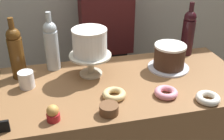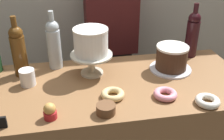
# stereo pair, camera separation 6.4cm
# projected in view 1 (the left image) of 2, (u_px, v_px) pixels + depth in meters

# --- Properties ---
(cake_stand_pedestal) EXTENTS (0.22, 0.22, 0.12)m
(cake_stand_pedestal) POSITION_uv_depth(u_px,v_px,m) (90.00, 61.00, 1.46)
(cake_stand_pedestal) COLOR beige
(cake_stand_pedestal) RESTS_ON display_counter
(white_layer_cake) EXTENTS (0.18, 0.18, 0.14)m
(white_layer_cake) POSITION_uv_depth(u_px,v_px,m) (90.00, 42.00, 1.40)
(white_layer_cake) COLOR white
(white_layer_cake) RESTS_ON cake_stand_pedestal
(silver_serving_platter) EXTENTS (0.23, 0.23, 0.01)m
(silver_serving_platter) POSITION_uv_depth(u_px,v_px,m) (168.00, 67.00, 1.55)
(silver_serving_platter) COLOR silver
(silver_serving_platter) RESTS_ON display_counter
(chocolate_round_cake) EXTENTS (0.17, 0.17, 0.13)m
(chocolate_round_cake) POSITION_uv_depth(u_px,v_px,m) (169.00, 56.00, 1.52)
(chocolate_round_cake) COLOR #3D2619
(chocolate_round_cake) RESTS_ON silver_serving_platter
(wine_bottle_clear) EXTENTS (0.08, 0.08, 0.33)m
(wine_bottle_clear) POSITION_uv_depth(u_px,v_px,m) (52.00, 45.00, 1.49)
(wine_bottle_clear) COLOR #B2BCC1
(wine_bottle_clear) RESTS_ON display_counter
(wine_bottle_amber) EXTENTS (0.08, 0.08, 0.33)m
(wine_bottle_amber) POSITION_uv_depth(u_px,v_px,m) (16.00, 52.00, 1.40)
(wine_bottle_amber) COLOR #5B3814
(wine_bottle_amber) RESTS_ON display_counter
(wine_bottle_dark_red) EXTENTS (0.08, 0.08, 0.33)m
(wine_bottle_dark_red) POSITION_uv_depth(u_px,v_px,m) (188.00, 32.00, 1.66)
(wine_bottle_dark_red) COLOR black
(wine_bottle_dark_red) RESTS_ON display_counter
(cupcake_caramel) EXTENTS (0.06, 0.06, 0.07)m
(cupcake_caramel) POSITION_uv_depth(u_px,v_px,m) (53.00, 113.00, 1.13)
(cupcake_caramel) COLOR red
(cupcake_caramel) RESTS_ON display_counter
(donut_glazed) EXTENTS (0.11, 0.11, 0.03)m
(donut_glazed) POSITION_uv_depth(u_px,v_px,m) (114.00, 94.00, 1.29)
(donut_glazed) COLOR #E0C17F
(donut_glazed) RESTS_ON display_counter
(donut_sugar) EXTENTS (0.11, 0.11, 0.03)m
(donut_sugar) POSITION_uv_depth(u_px,v_px,m) (208.00, 98.00, 1.26)
(donut_sugar) COLOR silver
(donut_sugar) RESTS_ON display_counter
(donut_pink) EXTENTS (0.11, 0.11, 0.03)m
(donut_pink) POSITION_uv_depth(u_px,v_px,m) (166.00, 93.00, 1.30)
(donut_pink) COLOR pink
(donut_pink) RESTS_ON display_counter
(cookie_stack) EXTENTS (0.08, 0.08, 0.04)m
(cookie_stack) POSITION_uv_depth(u_px,v_px,m) (109.00, 109.00, 1.18)
(cookie_stack) COLOR brown
(cookie_stack) RESTS_ON display_counter
(price_sign_chalkboard) EXTENTS (0.07, 0.01, 0.05)m
(price_sign_chalkboard) POSITION_uv_depth(u_px,v_px,m) (0.00, 127.00, 1.07)
(price_sign_chalkboard) COLOR black
(price_sign_chalkboard) RESTS_ON display_counter
(coffee_cup_ceramic) EXTENTS (0.08, 0.08, 0.08)m
(coffee_cup_ceramic) POSITION_uv_depth(u_px,v_px,m) (26.00, 80.00, 1.36)
(coffee_cup_ceramic) COLOR white
(coffee_cup_ceramic) RESTS_ON display_counter
(barista_figure) EXTENTS (0.36, 0.22, 1.60)m
(barista_figure) POSITION_uv_depth(u_px,v_px,m) (106.00, 50.00, 2.05)
(barista_figure) COLOR black
(barista_figure) RESTS_ON ground_plane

